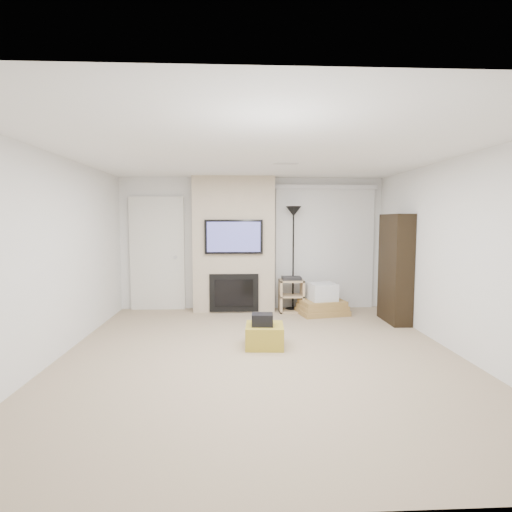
{
  "coord_description": "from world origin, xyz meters",
  "views": [
    {
      "loc": [
        -0.29,
        -4.9,
        1.7
      ],
      "look_at": [
        0.0,
        1.2,
        1.15
      ],
      "focal_mm": 28.0,
      "sensor_mm": 36.0,
      "label": 1
    }
  ],
  "objects_px": {
    "floor_lamp": "(293,229)",
    "av_stand": "(291,293)",
    "box_stack": "(322,302)",
    "ottoman": "(265,336)",
    "bookshelf": "(395,268)"
  },
  "relations": [
    {
      "from": "floor_lamp",
      "to": "av_stand",
      "type": "xyz_separation_m",
      "value": [
        -0.05,
        -0.12,
        -1.2
      ]
    },
    {
      "from": "floor_lamp",
      "to": "box_stack",
      "type": "height_order",
      "value": "floor_lamp"
    },
    {
      "from": "ottoman",
      "to": "floor_lamp",
      "type": "xyz_separation_m",
      "value": [
        0.69,
        2.17,
        1.39
      ]
    },
    {
      "from": "av_stand",
      "to": "box_stack",
      "type": "bearing_deg",
      "value": -21.85
    },
    {
      "from": "box_stack",
      "to": "ottoman",
      "type": "bearing_deg",
      "value": -122.73
    },
    {
      "from": "ottoman",
      "to": "floor_lamp",
      "type": "bearing_deg",
      "value": 72.43
    },
    {
      "from": "ottoman",
      "to": "bookshelf",
      "type": "relative_size",
      "value": 0.28
    },
    {
      "from": "floor_lamp",
      "to": "bookshelf",
      "type": "distance_m",
      "value": 1.94
    },
    {
      "from": "bookshelf",
      "to": "floor_lamp",
      "type": "bearing_deg",
      "value": 149.41
    },
    {
      "from": "bookshelf",
      "to": "av_stand",
      "type": "bearing_deg",
      "value": 153.53
    },
    {
      "from": "av_stand",
      "to": "ottoman",
      "type": "bearing_deg",
      "value": -107.37
    },
    {
      "from": "ottoman",
      "to": "bookshelf",
      "type": "bearing_deg",
      "value": 28.58
    },
    {
      "from": "ottoman",
      "to": "box_stack",
      "type": "xyz_separation_m",
      "value": [
        1.18,
        1.83,
        0.06
      ]
    },
    {
      "from": "ottoman",
      "to": "av_stand",
      "type": "xyz_separation_m",
      "value": [
        0.64,
        2.04,
        0.2
      ]
    },
    {
      "from": "bookshelf",
      "to": "box_stack",
      "type": "bearing_deg",
      "value": 151.39
    }
  ]
}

